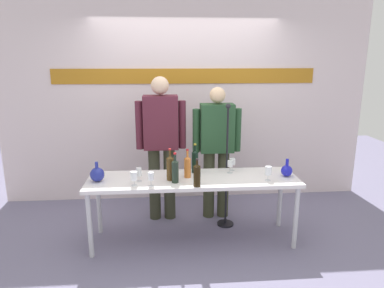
# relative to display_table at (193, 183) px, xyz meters

# --- Properties ---
(ground_plane) EXTENTS (10.00, 10.00, 0.00)m
(ground_plane) POSITION_rel_display_table_xyz_m (0.00, 0.00, -0.67)
(ground_plane) COLOR slate
(back_wall) EXTENTS (5.07, 0.11, 3.00)m
(back_wall) POSITION_rel_display_table_xyz_m (0.00, 1.32, 0.83)
(back_wall) COLOR silver
(back_wall) RESTS_ON ground
(display_table) EXTENTS (2.24, 0.61, 0.73)m
(display_table) POSITION_rel_display_table_xyz_m (0.00, 0.00, 0.00)
(display_table) COLOR white
(display_table) RESTS_ON ground
(decanter_blue_left) EXTENTS (0.15, 0.15, 0.21)m
(decanter_blue_left) POSITION_rel_display_table_xyz_m (-1.00, -0.03, 0.14)
(decanter_blue_left) COLOR navy
(decanter_blue_left) RESTS_ON display_table
(decanter_blue_right) EXTENTS (0.12, 0.12, 0.19)m
(decanter_blue_right) POSITION_rel_display_table_xyz_m (1.01, -0.03, 0.13)
(decanter_blue_right) COLOR #1D1FBB
(decanter_blue_right) RESTS_ON display_table
(presenter_left) EXTENTS (0.60, 0.22, 1.77)m
(presenter_left) POSITION_rel_display_table_xyz_m (-0.34, 0.59, 0.35)
(presenter_left) COLOR #323423
(presenter_left) RESTS_ON ground
(presenter_right) EXTENTS (0.59, 0.22, 1.65)m
(presenter_right) POSITION_rel_display_table_xyz_m (0.34, 0.59, 0.27)
(presenter_right) COLOR #373A24
(presenter_right) RESTS_ON ground
(wine_bottle_0) EXTENTS (0.07, 0.07, 0.32)m
(wine_bottle_0) POSITION_rel_display_table_xyz_m (-0.20, -0.13, 0.19)
(wine_bottle_0) COLOR black
(wine_bottle_0) RESTS_ON display_table
(wine_bottle_1) EXTENTS (0.08, 0.08, 0.34)m
(wine_bottle_1) POSITION_rel_display_table_xyz_m (-0.24, -0.05, 0.20)
(wine_bottle_1) COLOR #4C3415
(wine_bottle_1) RESTS_ON display_table
(wine_bottle_2) EXTENTS (0.07, 0.07, 0.33)m
(wine_bottle_2) POSITION_rel_display_table_xyz_m (0.04, 0.18, 0.20)
(wine_bottle_2) COLOR black
(wine_bottle_2) RESTS_ON display_table
(wine_bottle_3) EXTENTS (0.07, 0.07, 0.29)m
(wine_bottle_3) POSITION_rel_display_table_xyz_m (0.02, -0.25, 0.18)
(wine_bottle_3) COLOR black
(wine_bottle_3) RESTS_ON display_table
(wine_bottle_4) EXTENTS (0.07, 0.07, 0.31)m
(wine_bottle_4) POSITION_rel_display_table_xyz_m (-0.06, 0.02, 0.19)
(wine_bottle_4) COLOR orange
(wine_bottle_4) RESTS_ON display_table
(wine_glass_left_0) EXTENTS (0.06, 0.06, 0.15)m
(wine_glass_left_0) POSITION_rel_display_table_xyz_m (-0.57, -0.06, 0.16)
(wine_glass_left_0) COLOR white
(wine_glass_left_0) RESTS_ON display_table
(wine_glass_left_1) EXTENTS (0.07, 0.07, 0.15)m
(wine_glass_left_1) POSITION_rel_display_table_xyz_m (-0.61, -0.18, 0.16)
(wine_glass_left_1) COLOR white
(wine_glass_left_1) RESTS_ON display_table
(wine_glass_left_2) EXTENTS (0.06, 0.06, 0.15)m
(wine_glass_left_2) POSITION_rel_display_table_xyz_m (-0.44, -0.21, 0.16)
(wine_glass_left_2) COLOR white
(wine_glass_left_2) RESTS_ON display_table
(wine_glass_right_0) EXTENTS (0.07, 0.07, 0.14)m
(wine_glass_right_0) POSITION_rel_display_table_xyz_m (0.46, 0.21, 0.17)
(wine_glass_right_0) COLOR white
(wine_glass_right_0) RESTS_ON display_table
(wine_glass_right_1) EXTENTS (0.06, 0.06, 0.15)m
(wine_glass_right_1) POSITION_rel_display_table_xyz_m (0.42, 0.13, 0.17)
(wine_glass_right_1) COLOR white
(wine_glass_right_1) RESTS_ON display_table
(wine_glass_right_2) EXTENTS (0.07, 0.07, 0.15)m
(wine_glass_right_2) POSITION_rel_display_table_xyz_m (0.77, -0.14, 0.17)
(wine_glass_right_2) COLOR white
(wine_glass_right_2) RESTS_ON display_table
(microphone_stand) EXTENTS (0.20, 0.20, 1.48)m
(microphone_stand) POSITION_rel_display_table_xyz_m (0.42, 0.34, -0.18)
(microphone_stand) COLOR black
(microphone_stand) RESTS_ON ground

